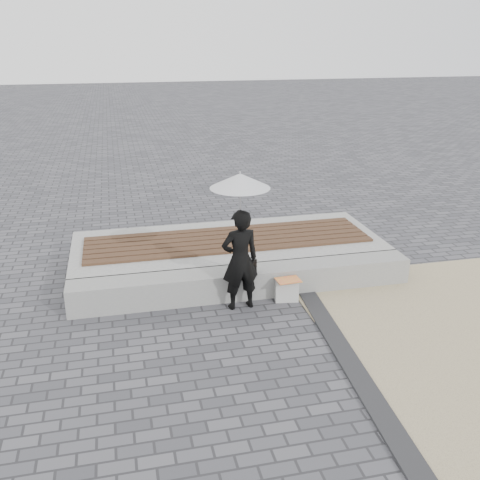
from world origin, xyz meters
name	(u,v)px	position (x,y,z in m)	size (l,w,h in m)	color
ground	(276,352)	(0.00, 0.00, 0.00)	(80.00, 80.00, 0.00)	#515056
edging_band	(352,366)	(0.75, -0.50, 0.02)	(0.25, 5.20, 0.04)	#29292B
seating_ledge	(245,282)	(0.00, 1.60, 0.20)	(5.00, 0.45, 0.40)	#969692
timber_platform	(228,252)	(0.00, 2.80, 0.20)	(5.00, 2.00, 0.40)	#ACACA7
timber_decking	(228,239)	(0.00, 2.80, 0.42)	(4.60, 1.20, 0.04)	#513524
woman	(240,260)	(-0.16, 1.23, 0.71)	(0.52, 0.34, 1.42)	black
parasol	(240,181)	(-0.16, 1.23, 1.81)	(0.79, 0.79, 1.01)	#B9BABF
handbag	(246,267)	(-0.03, 1.45, 0.51)	(0.30, 0.11, 0.21)	black
canvas_tote	(287,290)	(0.53, 1.26, 0.17)	(0.33, 0.14, 0.34)	silver
magazine	(288,280)	(0.53, 1.21, 0.35)	(0.34, 0.25, 0.01)	#F12743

